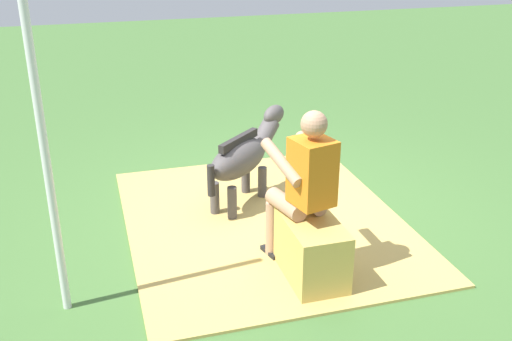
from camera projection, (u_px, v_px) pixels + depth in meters
The scene contains 6 objects.
ground_plane at pixel (279, 211), 5.93m from camera, with size 24.00×24.00×0.00m, color #426B33.
hay_patch at pixel (264, 221), 5.71m from camera, with size 3.01×2.53×0.02m, color tan.
hay_bale at pixel (311, 251), 4.75m from camera, with size 0.69×0.40×0.51m, color tan.
person_seated at pixel (303, 183), 4.68m from camera, with size 0.71×0.52×1.39m.
pony_standing at pixel (244, 156), 5.91m from camera, with size 1.03×1.09×0.87m.
tent_pole_left at pixel (47, 163), 4.03m from camera, with size 0.06×0.06×2.31m, color silver.
Camera 1 is at (-5.03, 1.70, 2.69)m, focal length 42.36 mm.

